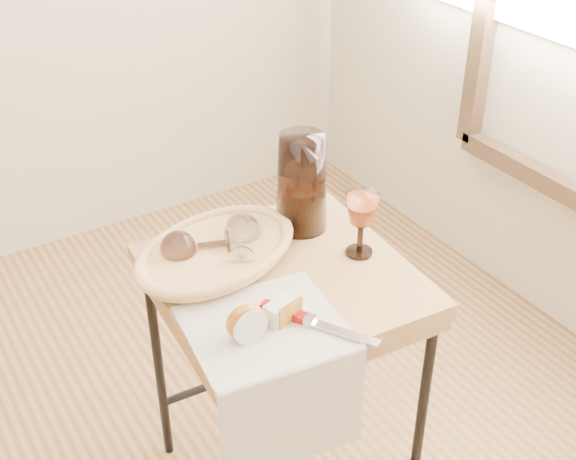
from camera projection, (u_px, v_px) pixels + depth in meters
side_table at (284, 386)px, 1.77m from camera, size 0.56×0.56×0.67m
tea_towel at (265, 327)px, 1.44m from camera, size 0.33×0.30×0.01m
bread_basket at (217, 255)px, 1.61m from camera, size 0.41×0.33×0.05m
goblet_lying_a at (199, 246)px, 1.59m from camera, size 0.14×0.11×0.08m
goblet_lying_b at (242, 242)px, 1.60m from camera, size 0.13×0.15×0.08m
pitcher at (302, 182)px, 1.69m from camera, size 0.25×0.29×0.27m
wine_goblet at (361, 224)px, 1.61m from camera, size 0.08×0.08×0.15m
apple_half at (245, 321)px, 1.39m from camera, size 0.08×0.04×0.07m
apple_wedge at (280, 311)px, 1.44m from camera, size 0.07×0.05×0.04m
table_knife at (314, 321)px, 1.44m from camera, size 0.15×0.22×0.02m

